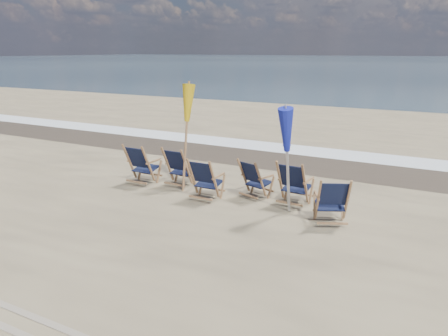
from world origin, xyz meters
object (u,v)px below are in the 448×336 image
at_px(beach_chair_1, 187,169).
at_px(umbrella_blue, 289,133).
at_px(beach_chair_3, 260,181).
at_px(beach_chair_5, 347,202).
at_px(beach_chair_4, 305,186).
at_px(beach_chair_2, 214,181).
at_px(umbrella_yellow, 185,109).
at_px(beach_chair_0, 148,166).

distance_m(beach_chair_1, umbrella_blue, 2.94).
height_order(beach_chair_3, umbrella_blue, umbrella_blue).
bearing_deg(beach_chair_5, beach_chair_1, -32.53).
height_order(beach_chair_1, beach_chair_4, beach_chair_4).
height_order(beach_chair_5, umbrella_blue, umbrella_blue).
relative_size(beach_chair_1, beach_chair_2, 1.02).
bearing_deg(umbrella_blue, umbrella_yellow, 169.31).
height_order(beach_chair_2, umbrella_blue, umbrella_blue).
xyz_separation_m(beach_chair_1, beach_chair_3, (1.89, -0.00, -0.04)).
relative_size(beach_chair_1, umbrella_yellow, 0.40).
bearing_deg(beach_chair_0, beach_chair_4, -175.57).
height_order(beach_chair_0, umbrella_yellow, umbrella_yellow).
height_order(beach_chair_0, beach_chair_1, beach_chair_0).
xyz_separation_m(beach_chair_1, beach_chair_5, (3.86, -0.54, -0.02)).
relative_size(beach_chair_5, umbrella_blue, 0.44).
xyz_separation_m(beach_chair_2, umbrella_blue, (1.61, 0.07, 1.17)).
xyz_separation_m(beach_chair_5, umbrella_blue, (-1.20, 0.05, 1.18)).
bearing_deg(beach_chair_1, beach_chair_0, 18.61).
bearing_deg(beach_chair_0, umbrella_yellow, -161.34).
distance_m(beach_chair_0, umbrella_yellow, 1.67).
xyz_separation_m(beach_chair_5, umbrella_yellow, (-3.88, 0.55, 1.43)).
bearing_deg(beach_chair_2, umbrella_yellow, -28.54).
relative_size(beach_chair_4, beach_chair_5, 1.05).
xyz_separation_m(beach_chair_0, beach_chair_1, (0.91, 0.28, -0.02)).
distance_m(beach_chair_3, umbrella_blue, 1.51).
bearing_deg(beach_chair_2, beach_chair_3, -146.87).
relative_size(beach_chair_0, beach_chair_4, 1.03).
bearing_deg(umbrella_yellow, beach_chair_4, -0.33).
height_order(beach_chair_2, umbrella_yellow, umbrella_yellow).
xyz_separation_m(beach_chair_3, beach_chair_4, (0.99, 0.00, 0.05)).
distance_m(beach_chair_0, umbrella_blue, 3.75).
distance_m(beach_chair_1, beach_chair_4, 2.87).
relative_size(beach_chair_0, beach_chair_1, 1.04).
xyz_separation_m(beach_chair_0, beach_chair_2, (1.96, -0.28, -0.03)).
xyz_separation_m(beach_chair_3, umbrella_blue, (0.77, -0.49, 1.20)).
bearing_deg(umbrella_yellow, beach_chair_1, -43.40).
relative_size(beach_chair_0, beach_chair_2, 1.06).
relative_size(beach_chair_0, umbrella_yellow, 0.42).
relative_size(beach_chair_2, beach_chair_4, 0.97).
height_order(beach_chair_1, beach_chair_5, beach_chair_1).
bearing_deg(beach_chair_5, beach_chair_0, -27.74).
distance_m(beach_chair_4, umbrella_yellow, 3.22).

